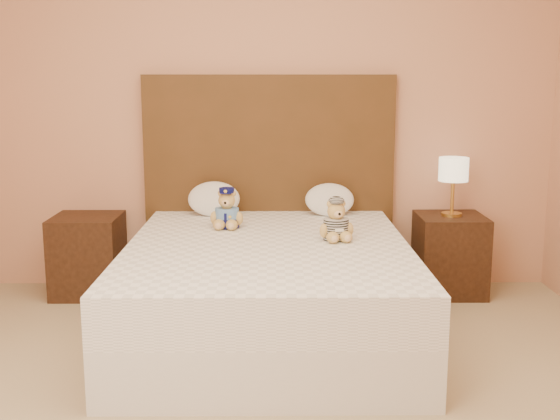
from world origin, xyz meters
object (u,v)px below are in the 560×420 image
Objects in this scene: nightstand_left at (88,255)px; teddy_prisoner at (336,220)px; nightstand_right at (450,255)px; pillow_right at (330,198)px; bed at (268,290)px; lamp at (453,172)px; teddy_police at (227,208)px; pillow_left at (214,197)px.

teddy_prisoner is at bearing -23.76° from nightstand_left.
pillow_right reaches higher than nightstand_right.
bed is 1.59m from lamp.
lamp reaches higher than bed.
lamp is (1.25, 0.80, 0.57)m from bed.
nightstand_right is (1.25, 0.80, -0.00)m from bed.
nightstand_left is at bearing 163.96° from teddy_police.
nightstand_right is 1.61m from teddy_police.
pillow_right is at bearing 0.00° from pillow_left.
teddy_prisoner reaches higher than nightstand_right.
pillow_right is (0.41, 0.83, 0.39)m from bed.
teddy_police reaches higher than teddy_prisoner.
pillow_left is (0.87, 0.03, 0.40)m from nightstand_left.
lamp is 1.59× the size of teddy_police.
lamp is at bearing 180.00° from nightstand_right.
bed is 0.64m from teddy_police.
lamp is 0.85m from pillow_right.
lamp reaches higher than pillow_left.
bed is 5.98× the size of pillow_right.
lamp is 1.67× the size of teddy_prisoner.
pillow_left is (-1.63, 0.03, -0.17)m from lamp.
lamp is at bearing 32.62° from bed.
bed is at bearing -32.62° from nightstand_left.
nightstand_right is at bearing 0.00° from lamp.
nightstand_right is at bearing -2.06° from pillow_right.
pillow_left is (-0.12, 0.41, -0.00)m from teddy_police.
teddy_police is 0.71× the size of pillow_left.
teddy_prisoner is at bearing -139.77° from nightstand_right.
teddy_police is at bearing 140.39° from teddy_prisoner.
nightstand_left is at bearing 144.43° from teddy_prisoner.
bed is 1.48m from nightstand_right.
pillow_left is at bearing 1.97° from nightstand_left.
lamp is 1.64m from pillow_left.
pillow_left reaches higher than bed.
teddy_prisoner is (0.66, -0.35, -0.01)m from teddy_police.
teddy_prisoner is at bearing -91.56° from pillow_right.
teddy_prisoner is (-0.86, -0.72, -0.18)m from lamp.
teddy_police is (0.99, -0.38, 0.40)m from nightstand_left.
pillow_right is (0.68, 0.41, -0.01)m from teddy_police.
teddy_police is at bearing 121.75° from bed.
nightstand_right is 0.92m from pillow_right.
bed and nightstand_left have the same top height.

